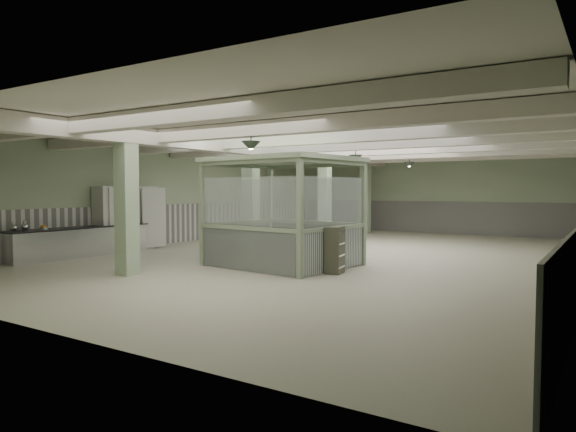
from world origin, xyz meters
The scene contains 30 objects.
floor centered at (0.00, 0.00, 0.00)m, with size 20.00×20.00×0.00m, color beige.
ceiling centered at (0.00, 0.00, 3.60)m, with size 14.00×20.00×0.02m, color silver.
wall_back centered at (0.00, 10.00, 1.80)m, with size 14.00×0.02×3.60m, color #A8BC96.
wall_front centered at (0.00, -10.00, 1.80)m, with size 14.00×0.02×3.60m, color #A8BC96.
wall_left centered at (-7.00, 0.00, 1.80)m, with size 0.02×20.00×3.60m, color #A8BC96.
wainscot_left centered at (-6.97, 0.00, 0.75)m, with size 0.05×19.90×1.50m, color silver.
wainscot_back centered at (0.00, 9.97, 0.75)m, with size 13.90×0.05×1.50m, color silver.
girder centered at (-2.50, 0.00, 3.38)m, with size 0.45×19.90×0.40m, color silver.
beam_a centered at (0.00, -7.50, 3.42)m, with size 13.90×0.35×0.32m, color silver.
beam_b centered at (0.00, -5.00, 3.42)m, with size 13.90×0.35×0.32m, color silver.
beam_c centered at (0.00, -2.50, 3.42)m, with size 13.90×0.35×0.32m, color silver.
beam_d centered at (0.00, 0.00, 3.42)m, with size 13.90×0.35×0.32m, color silver.
beam_e centered at (0.00, 2.50, 3.42)m, with size 13.90×0.35×0.32m, color silver.
beam_f centered at (0.00, 5.00, 3.42)m, with size 13.90×0.35×0.32m, color silver.
beam_g centered at (0.00, 7.50, 3.42)m, with size 13.90×0.35×0.32m, color silver.
column_a centered at (-2.50, -6.00, 1.80)m, with size 0.42×0.42×3.60m, color #ACCAA2.
column_b centered at (-2.50, -1.00, 1.80)m, with size 0.42×0.42×3.60m, color #ACCAA2.
column_c centered at (-2.50, 4.00, 1.80)m, with size 0.42×0.42×3.60m, color #ACCAA2.
column_d centered at (-2.50, 8.00, 1.80)m, with size 0.42×0.42×3.60m, color #ACCAA2.
pendant_front centered at (0.50, -5.00, 3.05)m, with size 0.44×0.44×0.22m, color #304031.
pendant_mid centered at (0.50, 0.50, 3.05)m, with size 0.44×0.44×0.22m, color #304031.
pendant_back centered at (0.50, 5.50, 3.05)m, with size 0.44×0.44×0.22m, color #304031.
prep_counter centered at (-6.54, -4.30, 0.46)m, with size 0.88×5.02×0.91m.
pitcher_near centered at (-6.66, -6.44, 1.03)m, with size 0.17×0.20×0.25m, color #B9B8BD, non-canonical shape.
pitcher_far centered at (-6.58, -6.18, 1.05)m, with size 0.20×0.23×0.29m, color #B9B8BD, non-canonical shape.
veg_colander centered at (-6.59, -2.32, 1.01)m, with size 0.50×0.50×0.23m, color #434349, non-canonical shape.
orange_bowl centered at (-6.49, -5.67, 0.94)m, with size 0.21×0.21×0.08m, color #B2B2B7.
walkin_cooler centered at (-6.62, -2.53, 1.08)m, with size 0.87×2.36×2.17m.
guard_booth centered at (-0.18, -2.65, 1.94)m, with size 3.96×3.47×2.93m.
filing_cabinet centered at (1.64, -3.09, 0.58)m, with size 0.37×0.53×1.16m, color #515244.
Camera 1 is at (7.45, -14.32, 2.08)m, focal length 32.00 mm.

